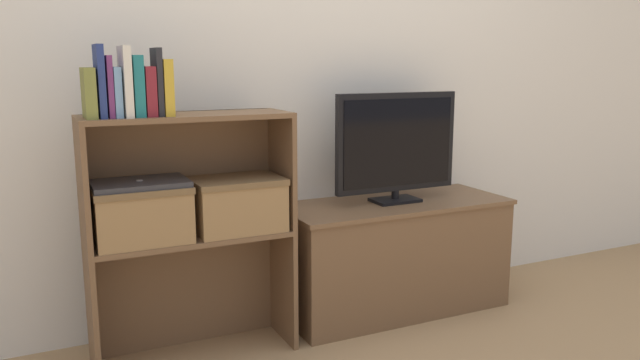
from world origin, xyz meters
TOP-DOWN VIEW (x-y plane):
  - ground_plane at (0.00, 0.00)m, footprint 16.00×16.00m
  - wall_back at (0.00, 0.47)m, footprint 10.00×0.05m
  - tv_stand at (0.43, 0.22)m, footprint 1.09×0.45m
  - tv at (0.43, 0.21)m, footprint 0.62×0.14m
  - bookshelf_lower_tier at (-0.57, 0.20)m, footprint 0.80×0.29m
  - bookshelf_upper_tier at (-0.57, 0.20)m, footprint 0.80×0.29m
  - book_olive at (-0.92, 0.10)m, footprint 0.04×0.16m
  - book_navy at (-0.88, 0.10)m, footprint 0.02×0.14m
  - book_plum at (-0.85, 0.10)m, footprint 0.02×0.12m
  - book_skyblue at (-0.82, 0.10)m, footprint 0.03×0.13m
  - book_ivory at (-0.79, 0.10)m, footprint 0.03×0.16m
  - book_teal at (-0.75, 0.10)m, footprint 0.04×0.13m
  - book_maroon at (-0.71, 0.10)m, footprint 0.04×0.14m
  - book_charcoal at (-0.68, 0.10)m, footprint 0.02×0.13m
  - book_mustard at (-0.65, 0.10)m, footprint 0.03×0.14m
  - storage_basket_left at (-0.76, 0.13)m, footprint 0.36×0.26m
  - storage_basket_right at (-0.38, 0.13)m, footprint 0.36×0.26m
  - laptop at (-0.76, 0.13)m, footprint 0.35×0.23m

SIDE VIEW (x-z plane):
  - ground_plane at x=0.00m, z-range 0.00..0.00m
  - tv_stand at x=0.43m, z-range 0.00..0.53m
  - bookshelf_lower_tier at x=-0.57m, z-range 0.06..0.57m
  - storage_basket_left at x=-0.76m, z-range 0.52..0.74m
  - storage_basket_right at x=-0.38m, z-range 0.52..0.74m
  - laptop at x=-0.76m, z-range 0.73..0.75m
  - tv at x=0.43m, z-range 0.55..1.06m
  - bookshelf_upper_tier at x=-0.57m, z-range 0.57..1.05m
  - book_olive at x=-0.92m, z-range 0.99..1.17m
  - book_skyblue at x=-0.82m, z-range 0.99..1.17m
  - book_maroon at x=-0.71m, z-range 0.99..1.17m
  - book_mustard at x=-0.65m, z-range 0.99..1.20m
  - book_plum at x=-0.85m, z-range 0.99..1.21m
  - book_teal at x=-0.75m, z-range 0.99..1.21m
  - book_charcoal at x=-0.68m, z-range 0.99..1.24m
  - book_ivory at x=-0.79m, z-range 0.99..1.24m
  - book_navy at x=-0.88m, z-range 0.99..1.25m
  - wall_back at x=0.00m, z-range 0.00..2.40m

